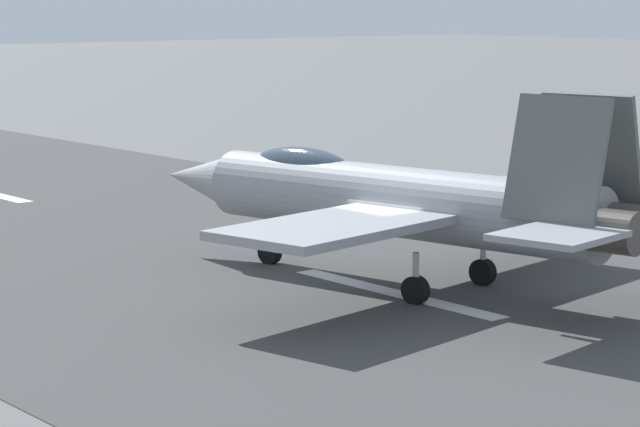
# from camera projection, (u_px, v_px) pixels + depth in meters

# --- Properties ---
(ground_plane) EXTENTS (400.00, 400.00, 0.00)m
(ground_plane) POSITION_uv_depth(u_px,v_px,m) (387.00, 292.00, 37.91)
(ground_plane) COLOR #606160
(runway_strip) EXTENTS (240.00, 26.00, 0.02)m
(runway_strip) POSITION_uv_depth(u_px,v_px,m) (388.00, 292.00, 37.90)
(runway_strip) COLOR #424242
(runway_strip) RESTS_ON ground
(fighter_jet) EXTENTS (17.67, 14.65, 5.67)m
(fighter_jet) POSITION_uv_depth(u_px,v_px,m) (395.00, 199.00, 38.43)
(fighter_jet) COLOR #95989D
(fighter_jet) RESTS_ON ground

